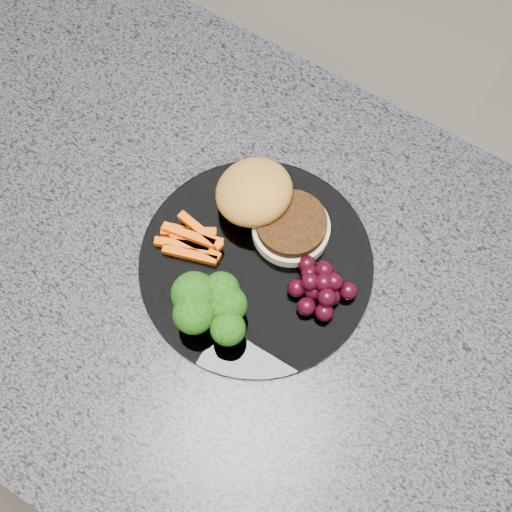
% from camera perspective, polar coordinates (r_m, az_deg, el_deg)
% --- Properties ---
extents(room, '(4.02, 4.02, 2.70)m').
position_cam_1_polar(room, '(0.37, 8.22, 15.51)').
color(room, gray).
rests_on(room, ground).
extents(island_cabinet, '(1.20, 0.60, 0.86)m').
position_cam_1_polar(island_cabinet, '(1.23, 2.40, -11.83)').
color(island_cabinet, '#4F2C1B').
rests_on(island_cabinet, ground).
extents(countertop, '(1.20, 0.60, 0.04)m').
position_cam_1_polar(countertop, '(0.79, 3.68, -5.87)').
color(countertop, '#4F4F59').
rests_on(countertop, island_cabinet).
extents(plate, '(0.26, 0.26, 0.01)m').
position_cam_1_polar(plate, '(0.79, -0.00, -0.63)').
color(plate, white).
rests_on(plate, countertop).
extents(burger, '(0.15, 0.11, 0.05)m').
position_cam_1_polar(burger, '(0.79, 0.89, 4.01)').
color(burger, beige).
rests_on(burger, plate).
extents(carrot_sticks, '(0.08, 0.06, 0.02)m').
position_cam_1_polar(carrot_sticks, '(0.79, -5.15, 1.29)').
color(carrot_sticks, '#F05604').
rests_on(carrot_sticks, plate).
extents(broccoli, '(0.09, 0.08, 0.06)m').
position_cam_1_polar(broccoli, '(0.74, -3.75, -3.91)').
color(broccoli, '#55822F').
rests_on(broccoli, plate).
extents(grape_bunch, '(0.07, 0.06, 0.03)m').
position_cam_1_polar(grape_bunch, '(0.76, 5.18, -2.46)').
color(grape_bunch, black).
rests_on(grape_bunch, plate).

